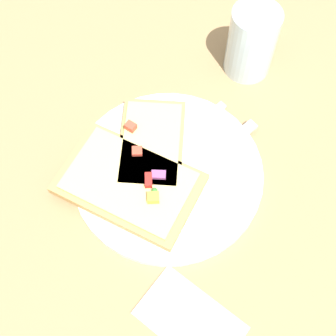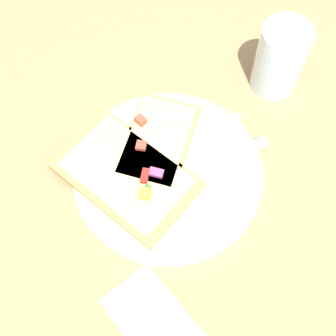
# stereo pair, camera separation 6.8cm
# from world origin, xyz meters

# --- Properties ---
(ground_plane) EXTENTS (4.00, 4.00, 0.00)m
(ground_plane) POSITION_xyz_m (0.00, 0.00, 0.00)
(ground_plane) COLOR #9E7A51
(plate) EXTENTS (0.28, 0.28, 0.01)m
(plate) POSITION_xyz_m (0.00, 0.00, 0.01)
(plate) COLOR white
(plate) RESTS_ON ground
(fork) EXTENTS (0.06, 0.22, 0.01)m
(fork) POSITION_xyz_m (0.02, -0.03, 0.01)
(fork) COLOR #B7B7BC
(fork) RESTS_ON plate
(knife) EXTENTS (0.06, 0.20, 0.01)m
(knife) POSITION_xyz_m (-0.04, -0.06, 0.01)
(knife) COLOR #B7B7BC
(knife) RESTS_ON plate
(pizza_slice_main) EXTENTS (0.22, 0.16, 0.03)m
(pizza_slice_main) POSITION_xyz_m (0.03, 0.05, 0.02)
(pizza_slice_main) COLOR tan
(pizza_slice_main) RESTS_ON plate
(pizza_slice_corner) EXTENTS (0.17, 0.19, 0.03)m
(pizza_slice_corner) POSITION_xyz_m (0.04, -0.02, 0.02)
(pizza_slice_corner) COLOR tan
(pizza_slice_corner) RESTS_ON plate
(crumb_scatter) EXTENTS (0.03, 0.04, 0.01)m
(crumb_scatter) POSITION_xyz_m (-0.01, 0.00, 0.02)
(crumb_scatter) COLOR tan
(crumb_scatter) RESTS_ON plate
(drinking_glass) EXTENTS (0.08, 0.08, 0.12)m
(drinking_glass) POSITION_xyz_m (0.02, -0.24, 0.06)
(drinking_glass) COLOR silver
(drinking_glass) RESTS_ON ground
(napkin) EXTENTS (0.13, 0.08, 0.01)m
(napkin) POSITION_xyz_m (-0.15, 0.15, 0.00)
(napkin) COLOR beige
(napkin) RESTS_ON ground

